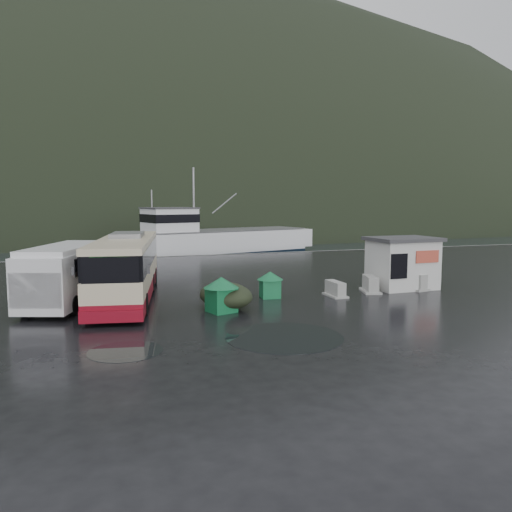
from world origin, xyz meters
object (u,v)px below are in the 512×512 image
object	(u,v)px
coach_bus	(127,299)
ticket_kiosk	(402,288)
white_van	(68,305)
waste_bin_left	(222,312)
jersey_barrier_b	(412,289)
jersey_barrier_a	(335,296)
dome_tent	(226,308)
waste_bin_right	(270,298)
jersey_barrier_c	(370,292)
fishing_trawler	(217,246)

from	to	relation	value
coach_bus	ticket_kiosk	xyz separation A→B (m)	(14.24, -1.68, 0.00)
coach_bus	ticket_kiosk	size ratio (longest dim) A/B	3.17
white_van	coach_bus	bearing A→B (deg)	32.77
coach_bus	ticket_kiosk	world-z (taller)	coach_bus
coach_bus	waste_bin_left	xyz separation A→B (m)	(3.57, -4.20, 0.00)
white_van	jersey_barrier_b	distance (m)	17.26
coach_bus	jersey_barrier_a	distance (m)	10.11
dome_tent	ticket_kiosk	world-z (taller)	ticket_kiosk
coach_bus	dome_tent	bearing A→B (deg)	-32.19
waste_bin_right	jersey_barrier_a	world-z (taller)	waste_bin_right
jersey_barrier_a	ticket_kiosk	bearing A→B (deg)	11.51
waste_bin_left	waste_bin_right	distance (m)	3.81
waste_bin_right	jersey_barrier_a	bearing A→B (deg)	-12.44
jersey_barrier_c	coach_bus	bearing A→B (deg)	169.97
jersey_barrier_b	fishing_trawler	world-z (taller)	fishing_trawler
dome_tent	jersey_barrier_c	world-z (taller)	dome_tent
white_van	ticket_kiosk	distance (m)	16.90
white_van	dome_tent	xyz separation A→B (m)	(6.56, -2.91, 0.00)
fishing_trawler	coach_bus	bearing A→B (deg)	-128.54
coach_bus	waste_bin_right	distance (m)	6.87
coach_bus	white_van	world-z (taller)	coach_bus
jersey_barrier_a	jersey_barrier_b	distance (m)	4.82
waste_bin_left	ticket_kiosk	distance (m)	10.96
waste_bin_left	jersey_barrier_a	distance (m)	6.41
dome_tent	jersey_barrier_a	distance (m)	5.92
white_van	jersey_barrier_a	distance (m)	12.56
waste_bin_right	jersey_barrier_b	distance (m)	7.96
waste_bin_right	jersey_barrier_a	xyz separation A→B (m)	(3.17, -0.70, 0.00)
coach_bus	jersey_barrier_b	world-z (taller)	coach_bus
white_van	waste_bin_right	bearing A→B (deg)	11.22
fishing_trawler	waste_bin_left	bearing A→B (deg)	-119.44
coach_bus	waste_bin_left	world-z (taller)	coach_bus
waste_bin_left	jersey_barrier_a	size ratio (longest dim) A/B	1.01
waste_bin_left	jersey_barrier_a	xyz separation A→B (m)	(6.20, 1.61, 0.00)
jersey_barrier_a	fishing_trawler	world-z (taller)	fishing_trawler
jersey_barrier_b	fishing_trawler	bearing A→B (deg)	97.13
coach_bus	waste_bin_right	xyz separation A→B (m)	(6.60, -1.89, 0.00)
coach_bus	waste_bin_left	bearing A→B (deg)	-39.66
waste_bin_right	jersey_barrier_a	distance (m)	3.24
waste_bin_left	ticket_kiosk	xyz separation A→B (m)	(10.67, 2.52, 0.00)
white_van	waste_bin_right	distance (m)	9.32
white_van	fishing_trawler	distance (m)	29.98
white_van	jersey_barrier_b	size ratio (longest dim) A/B	3.78
fishing_trawler	waste_bin_right	bearing A→B (deg)	-114.58
waste_bin_left	jersey_barrier_b	bearing A→B (deg)	10.66
white_van	jersey_barrier_c	xyz separation A→B (m)	(14.67, -1.48, 0.00)
waste_bin_left	dome_tent	distance (m)	0.74
white_van	jersey_barrier_b	bearing A→B (deg)	13.96
ticket_kiosk	jersey_barrier_b	xyz separation A→B (m)	(0.33, -0.45, 0.00)
dome_tent	jersey_barrier_c	size ratio (longest dim) A/B	1.73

